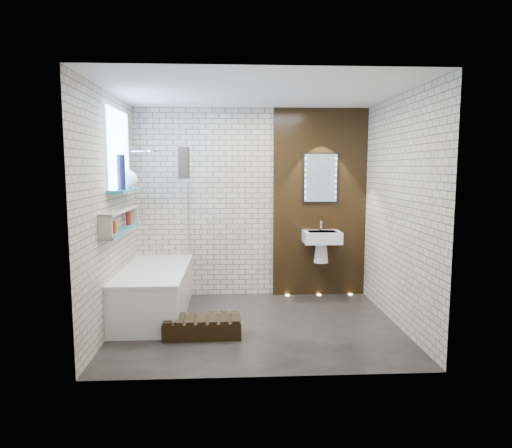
{
  "coord_description": "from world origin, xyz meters",
  "views": [
    {
      "loc": [
        -0.27,
        -5.04,
        1.79
      ],
      "look_at": [
        0.0,
        0.15,
        1.15
      ],
      "focal_mm": 32.07,
      "sensor_mm": 36.0,
      "label": 1
    }
  ],
  "objects": [
    {
      "name": "bathtub",
      "position": [
        -1.22,
        0.45,
        0.29
      ],
      "size": [
        0.79,
        1.74,
        0.7
      ],
      "color": "white",
      "rests_on": "ground"
    },
    {
      "name": "room_shell",
      "position": [
        0.0,
        0.0,
        1.3
      ],
      "size": [
        3.24,
        3.2,
        2.6
      ],
      "color": "#B5A68F",
      "rests_on": "ground"
    },
    {
      "name": "clerestory_window",
      "position": [
        -1.57,
        0.35,
        1.9
      ],
      "size": [
        0.18,
        1.0,
        0.94
      ],
      "color": "#7FADE0",
      "rests_on": "room_shell"
    },
    {
      "name": "walnut_step",
      "position": [
        -0.6,
        -0.3,
        0.09
      ],
      "size": [
        0.83,
        0.39,
        0.18
      ],
      "primitive_type": "cube",
      "rotation": [
        0.0,
        0.0,
        0.02
      ],
      "color": "black",
      "rests_on": "ground"
    },
    {
      "name": "washbasin",
      "position": [
        0.95,
        1.07,
        0.79
      ],
      "size": [
        0.5,
        0.36,
        0.58
      ],
      "color": "white",
      "rests_on": "walnut_panel"
    },
    {
      "name": "walnut_panel",
      "position": [
        0.95,
        1.27,
        1.3
      ],
      "size": [
        1.3,
        0.06,
        2.6
      ],
      "primitive_type": "cube",
      "color": "black",
      "rests_on": "ground"
    },
    {
      "name": "sill_vases",
      "position": [
        -1.5,
        0.38,
        1.68
      ],
      "size": [
        0.21,
        0.48,
        0.39
      ],
      "color": "white",
      "rests_on": "clerestory_window"
    },
    {
      "name": "display_niche",
      "position": [
        -1.53,
        0.15,
        1.2
      ],
      "size": [
        0.14,
        1.3,
        0.26
      ],
      "color": "teal",
      "rests_on": "room_shell"
    },
    {
      "name": "shower_head",
      "position": [
        -1.3,
        0.95,
        2.0
      ],
      "size": [
        0.18,
        0.18,
        0.02
      ],
      "primitive_type": "cylinder",
      "color": "silver",
      "rests_on": "room_shell"
    },
    {
      "name": "towel",
      "position": [
        -0.87,
        0.74,
        1.85
      ],
      "size": [
        0.11,
        0.3,
        0.39
      ],
      "primitive_type": "cube",
      "color": "black",
      "rests_on": "bath_screen"
    },
    {
      "name": "led_mirror",
      "position": [
        0.95,
        1.23,
        1.65
      ],
      "size": [
        0.5,
        0.02,
        0.7
      ],
      "color": "black",
      "rests_on": "walnut_panel"
    },
    {
      "name": "floor_uplights",
      "position": [
        0.95,
        1.2,
        0.01
      ],
      "size": [
        0.96,
        0.06,
        0.01
      ],
      "color": "#FFD899",
      "rests_on": "ground"
    },
    {
      "name": "niche_bottles",
      "position": [
        -1.53,
        0.05,
        1.17
      ],
      "size": [
        0.06,
        0.99,
        0.16
      ],
      "color": "maroon",
      "rests_on": "display_niche"
    },
    {
      "name": "ground",
      "position": [
        0.0,
        0.0,
        0.0
      ],
      "size": [
        3.2,
        3.2,
        0.0
      ],
      "primitive_type": "plane",
      "color": "black",
      "rests_on": "ground"
    },
    {
      "name": "bath_screen",
      "position": [
        -0.87,
        0.89,
        1.28
      ],
      "size": [
        0.01,
        0.78,
        1.4
      ],
      "primitive_type": "cube",
      "color": "white",
      "rests_on": "bathtub"
    }
  ]
}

